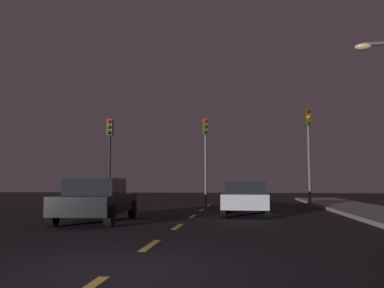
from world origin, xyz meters
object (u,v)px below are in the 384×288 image
object	(u,v)px
traffic_signal_right	(309,139)
traffic_signal_center	(206,145)
traffic_signal_left	(110,145)
car_stopped_ahead	(246,198)
car_adjacent_lane	(97,200)

from	to	relation	value
traffic_signal_right	traffic_signal_center	bearing A→B (deg)	-179.99
traffic_signal_left	car_stopped_ahead	xyz separation A→B (m)	(7.29, -4.51, -2.64)
traffic_signal_center	traffic_signal_right	distance (m)	5.32
traffic_signal_center	traffic_signal_right	xyz separation A→B (m)	(5.31, 0.00, 0.26)
traffic_signal_center	car_adjacent_lane	xyz separation A→B (m)	(-3.04, -7.95, -2.56)
traffic_signal_right	car_stopped_ahead	world-z (taller)	traffic_signal_right
traffic_signal_left	traffic_signal_right	distance (m)	10.55
traffic_signal_left	traffic_signal_right	world-z (taller)	traffic_signal_right
traffic_signal_left	car_stopped_ahead	distance (m)	8.97
traffic_signal_right	car_adjacent_lane	world-z (taller)	traffic_signal_right
car_adjacent_lane	traffic_signal_right	bearing A→B (deg)	43.58
traffic_signal_left	traffic_signal_center	world-z (taller)	traffic_signal_left
traffic_signal_right	car_adjacent_lane	bearing A→B (deg)	-136.42
car_adjacent_lane	traffic_signal_center	bearing A→B (deg)	69.06
car_stopped_ahead	car_adjacent_lane	size ratio (longest dim) A/B	0.85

